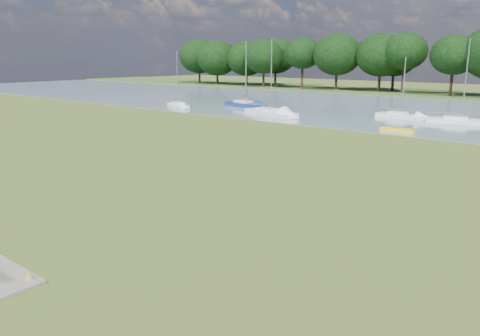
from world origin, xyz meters
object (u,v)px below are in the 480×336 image
Objects in this scene: sailboat_7 at (245,103)px; sailboat_8 at (270,111)px; sailboat_1 at (401,115)px; sailboat_3 at (460,119)px; sailboat_6 at (178,104)px; kayak at (397,130)px.

sailboat_7 is 9.39m from sailboat_8.
sailboat_1 is 21.22m from sailboat_7.
sailboat_7 reaches higher than sailboat_3.
sailboat_8 is at bearing 26.40° from sailboat_6.
sailboat_7 is (-21.15, -1.76, 0.10)m from sailboat_1.
kayak is at bearing 19.85° from sailboat_6.
sailboat_3 is 1.17× the size of sailboat_6.
sailboat_3 is (6.43, -0.19, 0.00)m from sailboat_1.
sailboat_6 is 9.37m from sailboat_7.
sailboat_7 is (7.28, 5.90, 0.11)m from sailboat_6.
sailboat_8 is (7.86, -5.13, -0.06)m from sailboat_7.
sailboat_3 is at bearing 14.29° from sailboat_7.
kayak is 10.24m from sailboat_1.
sailboat_3 is at bearing 3.82° from sailboat_1.
kayak is 31.82m from sailboat_6.
kayak is 9.99m from sailboat_3.
sailboat_3 reaches higher than sailboat_6.
kayak is 0.43× the size of sailboat_6.
sailboat_3 is at bearing 36.57° from sailboat_8.
sailboat_6 is (-34.85, -7.47, -0.02)m from sailboat_3.
sailboat_6 is at bearing -129.94° from sailboat_7.
sailboat_1 is 14.96m from sailboat_8.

